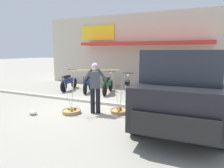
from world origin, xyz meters
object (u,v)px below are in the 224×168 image
(fruit_basket_left_side, at_px, (119,111))
(motorcycle_nearest_shop, at_px, (69,82))
(motorcycle_third_in_row, at_px, (108,84))
(plastic_litter_bag, at_px, (33,113))
(motorcycle_end_of_row, at_px, (127,88))
(fruit_basket_right_side, at_px, (71,111))
(fruit_vendor, at_px, (95,85))
(motorcycle_second_in_row, at_px, (88,83))
(parked_truck, at_px, (182,83))
(wooden_crate, at_px, (141,93))

(fruit_basket_left_side, distance_m, motorcycle_nearest_shop, 4.79)
(motorcycle_third_in_row, xyz_separation_m, plastic_litter_bag, (-0.83, -4.02, -0.38))
(motorcycle_third_in_row, height_order, motorcycle_end_of_row, same)
(fruit_basket_right_side, height_order, plastic_litter_bag, fruit_basket_right_side)
(fruit_basket_left_side, height_order, plastic_litter_bag, fruit_basket_left_side)
(fruit_basket_left_side, xyz_separation_m, fruit_basket_right_side, (-1.47, -0.70, 0.00))
(fruit_vendor, relative_size, fruit_basket_left_side, 1.17)
(motorcycle_second_in_row, relative_size, parked_truck, 0.36)
(fruit_basket_right_side, distance_m, motorcycle_second_in_row, 3.61)
(motorcycle_third_in_row, relative_size, wooden_crate, 4.09)
(fruit_basket_right_side, distance_m, motorcycle_third_in_row, 3.40)
(fruit_basket_right_side, relative_size, motorcycle_second_in_row, 0.83)
(fruit_vendor, height_order, motorcycle_third_in_row, fruit_vendor)
(motorcycle_third_in_row, distance_m, wooden_crate, 1.75)
(fruit_basket_right_side, bearing_deg, motorcycle_second_in_row, 112.19)
(fruit_basket_right_side, bearing_deg, parked_truck, 13.31)
(motorcycle_second_in_row, bearing_deg, fruit_vendor, -54.92)
(fruit_basket_right_side, bearing_deg, motorcycle_end_of_row, 71.34)
(fruit_basket_right_side, bearing_deg, motorcycle_nearest_shop, 127.32)
(fruit_basket_left_side, distance_m, fruit_basket_right_side, 1.62)
(fruit_vendor, distance_m, motorcycle_end_of_row, 2.60)
(fruit_basket_right_side, distance_m, parked_truck, 3.66)
(parked_truck, height_order, wooden_crate, parked_truck)
(parked_truck, xyz_separation_m, wooden_crate, (-1.92, 2.56, -0.97))
(fruit_basket_left_side, relative_size, plastic_litter_bag, 5.18)
(plastic_litter_bag, bearing_deg, wooden_crate, 57.48)
(wooden_crate, bearing_deg, motorcycle_second_in_row, -179.15)
(fruit_basket_left_side, height_order, motorcycle_second_in_row, fruit_basket_left_side)
(motorcycle_third_in_row, height_order, plastic_litter_bag, motorcycle_third_in_row)
(motorcycle_end_of_row, height_order, wooden_crate, motorcycle_end_of_row)
(motorcycle_nearest_shop, relative_size, parked_truck, 0.37)
(motorcycle_nearest_shop, xyz_separation_m, motorcycle_third_in_row, (2.30, 0.05, 0.00))
(parked_truck, relative_size, plastic_litter_bag, 17.31)
(fruit_vendor, distance_m, motorcycle_second_in_row, 3.67)
(fruit_basket_right_side, relative_size, parked_truck, 0.30)
(fruit_vendor, bearing_deg, motorcycle_nearest_shop, 137.70)
(fruit_vendor, xyz_separation_m, motorcycle_third_in_row, (-0.97, 3.02, -0.52))
(fruit_basket_left_side, bearing_deg, fruit_basket_right_side, -154.62)
(motorcycle_second_in_row, distance_m, parked_truck, 5.44)
(fruit_basket_left_side, bearing_deg, motorcycle_second_in_row, 137.03)
(fruit_basket_left_side, height_order, parked_truck, parked_truck)
(fruit_basket_left_side, bearing_deg, motorcycle_end_of_row, 102.69)
(motorcycle_second_in_row, distance_m, wooden_crate, 2.86)
(motorcycle_nearest_shop, xyz_separation_m, parked_truck, (5.94, -2.51, 0.68))
(parked_truck, distance_m, wooden_crate, 3.34)
(fruit_basket_right_side, xyz_separation_m, motorcycle_end_of_row, (0.97, 2.88, 0.37))
(parked_truck, height_order, plastic_litter_bag, parked_truck)
(fruit_vendor, height_order, fruit_basket_right_side, fruit_vendor)
(motorcycle_nearest_shop, bearing_deg, wooden_crate, 0.70)
(motorcycle_second_in_row, distance_m, motorcycle_third_in_row, 1.12)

